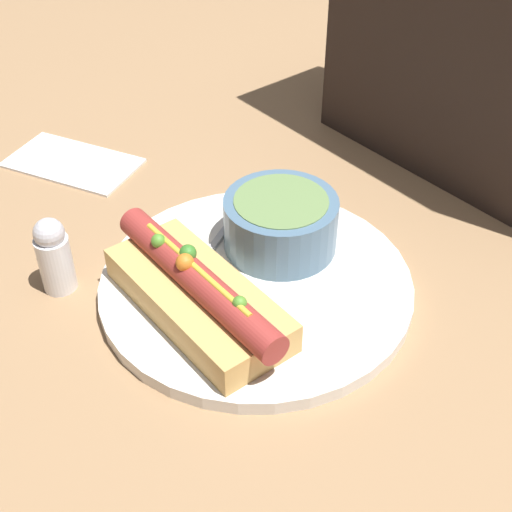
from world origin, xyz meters
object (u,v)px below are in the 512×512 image
at_px(spoon, 236,214).
at_px(soup_bowl, 281,221).
at_px(salt_shaker, 54,255).
at_px(hot_dog, 199,293).

bearing_deg(spoon, soup_bowl, -113.76).
bearing_deg(salt_shaker, soup_bowl, 62.84).
height_order(soup_bowl, spoon, soup_bowl).
height_order(soup_bowl, salt_shaker, salt_shaker).
height_order(hot_dog, spoon, hot_dog).
distance_m(soup_bowl, spoon, 0.07).
bearing_deg(hot_dog, salt_shaker, -147.97).
distance_m(hot_dog, soup_bowl, 0.11).
bearing_deg(hot_dog, soup_bowl, 103.68).
distance_m(hot_dog, spoon, 0.14).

